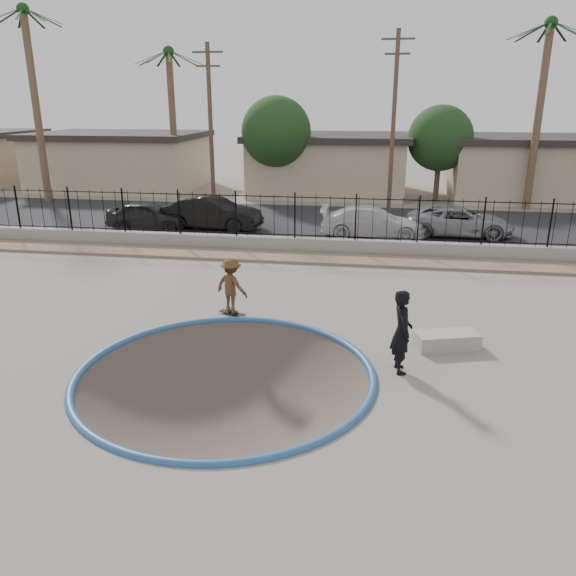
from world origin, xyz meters
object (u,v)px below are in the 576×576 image
Objects in this scene: concrete_ledge at (447,340)px; videographer at (402,332)px; skater at (232,289)px; car_a at (148,215)px; car_c at (373,222)px; car_d at (460,221)px; skateboard at (232,313)px; car_b at (212,213)px.

videographer is at bearing -128.96° from concrete_ledge.
skater is 0.41× the size of car_a.
car_a is at bearing 91.10° from car_c.
videographer is 1.25× the size of concrete_ledge.
videographer is 0.42× the size of car_c.
concrete_ledge is at bearing -50.32° from videographer.
car_c reaches higher than car_a.
car_d is at bearing 81.37° from concrete_ledge.
skateboard is at bearing 47.21° from videographer.
car_c is at bearing -86.30° from skater.
videographer is at bearing -142.46° from car_a.
car_a is 0.83× the size of car_b.
car_c is at bearing 99.65° from concrete_ledge.
skater is at bearing 47.21° from videographer.
car_c is 0.99× the size of car_d.
car_b is at bearing 87.94° from car_c.
skater is at bearing 147.20° from car_d.
car_a is 0.82× the size of car_d.
videographer reaches higher than skater.
car_a is at bearing 95.25° from car_d.
skater is 0.34× the size of car_b.
car_c reaches higher than skateboard.
skateboard is at bearing -0.00° from skater.
car_b reaches higher than car_a.
car_d is (11.78, 0.44, -0.12)m from car_b.
car_d is (7.98, 11.52, -0.12)m from skater.
car_c is 4.10m from car_d.
skater is 11.71m from car_b.
skateboard is 11.39m from car_c.
videographer is 16.43m from car_b.
concrete_ledge is at bearing -136.54° from car_b.
car_c is (3.97, 10.65, -0.09)m from skater.
videographer reaches higher than car_a.
car_b is (-8.58, 14.00, -0.17)m from videographer.
videographer reaches higher than car_c.
skater is 11.37m from car_c.
skateboard is 0.18× the size of car_d.
videographer is 14.79m from car_d.
car_b reaches higher than car_d.
skater is at bearing -150.21° from car_a.
skater is 0.34× the size of car_d.
car_a is at bearing 103.08° from car_b.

